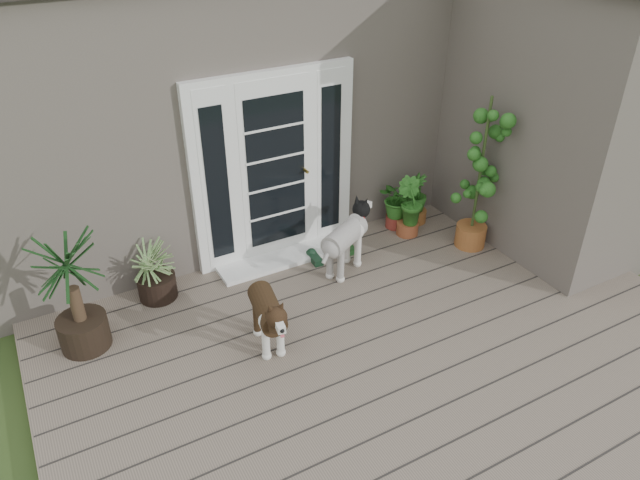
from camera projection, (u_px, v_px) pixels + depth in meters
deck at (399, 362)px, 5.54m from camera, size 6.20×4.60×0.12m
house_main at (222, 83)px, 7.92m from camera, size 7.40×4.00×3.10m
house_wing at (561, 120)px, 6.76m from camera, size 1.60×2.40×3.10m
door_unit at (275, 168)px, 6.50m from camera, size 1.90×0.14×2.15m
door_step at (286, 257)px, 6.90m from camera, size 1.60×0.40×0.05m
brindle_dog at (268, 318)px, 5.50m from camera, size 0.45×0.81×0.64m
white_dog at (344, 246)px, 6.53m from camera, size 0.88×0.69×0.67m
spider_plant at (154, 269)px, 6.12m from camera, size 0.87×0.87×0.71m
yucca at (73, 292)px, 5.33m from camera, size 1.04×1.04×1.26m
herb_a at (396, 206)px, 7.39m from camera, size 0.62×0.62×0.59m
herb_b at (408, 215)px, 7.26m from camera, size 0.46×0.46×0.53m
herb_c at (415, 203)px, 7.54m from camera, size 0.36×0.36×0.51m
sapling at (480, 173)px, 6.68m from camera, size 0.57×0.57×1.90m
clog_left at (315, 258)px, 6.86m from camera, size 0.16×0.31×0.09m
clog_right at (348, 247)px, 7.06m from camera, size 0.16×0.30×0.09m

